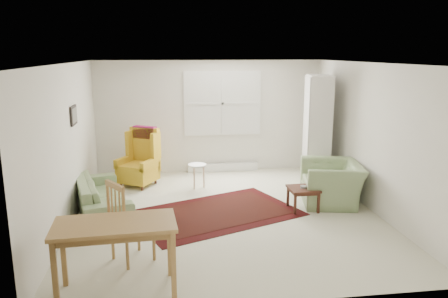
{
  "coord_description": "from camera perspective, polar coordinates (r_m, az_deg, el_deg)",
  "views": [
    {
      "loc": [
        -0.99,
        -6.91,
        2.67
      ],
      "look_at": [
        0.0,
        0.3,
        1.05
      ],
      "focal_mm": 35.0,
      "sensor_mm": 36.0,
      "label": 1
    }
  ],
  "objects": [
    {
      "name": "room",
      "position": [
        7.33,
        0.24,
        1.43
      ],
      "size": [
        5.04,
        5.54,
        2.51
      ],
      "color": "beige",
      "rests_on": "ground"
    },
    {
      "name": "sofa",
      "position": [
        7.75,
        -15.75,
        -5.0
      ],
      "size": [
        1.25,
        2.09,
        0.79
      ],
      "primitive_type": "imported",
      "rotation": [
        0.0,
        0.0,
        1.83
      ],
      "color": "gray",
      "rests_on": "ground"
    },
    {
      "name": "rug",
      "position": [
        7.46,
        -1.02,
        -8.31
      ],
      "size": [
        3.11,
        2.59,
        0.03
      ],
      "primitive_type": null,
      "rotation": [
        0.0,
        0.0,
        0.39
      ],
      "color": "black",
      "rests_on": "ground"
    },
    {
      "name": "desk",
      "position": [
        5.17,
        -13.84,
        -13.65
      ],
      "size": [
        1.37,
        0.75,
        0.84
      ],
      "primitive_type": null,
      "rotation": [
        0.0,
        0.0,
        0.06
      ],
      "color": "#A67C43",
      "rests_on": "ground"
    },
    {
      "name": "coffee_table",
      "position": [
        7.69,
        10.27,
        -6.39
      ],
      "size": [
        0.5,
        0.5,
        0.4
      ],
      "primitive_type": null,
      "rotation": [
        0.0,
        0.0,
        0.02
      ],
      "color": "#452015",
      "rests_on": "ground"
    },
    {
      "name": "desk_chair",
      "position": [
        5.83,
        -11.91,
        -9.11
      ],
      "size": [
        0.66,
        0.66,
        1.09
      ],
      "primitive_type": null,
      "rotation": [
        0.0,
        0.0,
        2.15
      ],
      "color": "#A67C43",
      "rests_on": "ground"
    },
    {
      "name": "stool",
      "position": [
        8.78,
        -3.5,
        -3.51
      ],
      "size": [
        0.39,
        0.39,
        0.49
      ],
      "primitive_type": null,
      "rotation": [
        0.0,
        0.0,
        -0.07
      ],
      "color": "white",
      "rests_on": "ground"
    },
    {
      "name": "wingback_chair",
      "position": [
        8.98,
        -11.25,
        -1.07
      ],
      "size": [
        0.95,
        0.97,
        1.19
      ],
      "primitive_type": null,
      "rotation": [
        0.0,
        0.0,
        -0.53
      ],
      "color": "gold",
      "rests_on": "ground"
    },
    {
      "name": "armchair",
      "position": [
        8.08,
        13.89,
        -3.81
      ],
      "size": [
        1.2,
        1.31,
        0.89
      ],
      "primitive_type": "imported",
      "rotation": [
        0.0,
        0.0,
        -1.76
      ],
      "color": "gray",
      "rests_on": "ground"
    },
    {
      "name": "cabinet",
      "position": [
        9.12,
        12.11,
        2.44
      ],
      "size": [
        0.64,
        0.96,
        2.22
      ],
      "primitive_type": null,
      "rotation": [
        0.0,
        0.0,
        -0.2
      ],
      "color": "silver",
      "rests_on": "ground"
    }
  ]
}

